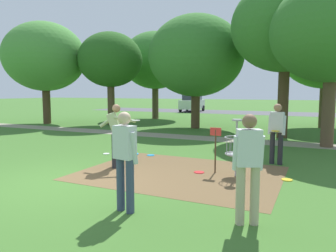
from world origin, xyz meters
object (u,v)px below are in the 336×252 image
Objects in this scene: frisbee_mid_grass at (151,155)px; tree_near_left at (45,57)px; tree_near_right at (327,49)px; tree_far_right at (196,56)px; frisbee_near_basket at (106,154)px; tree_mid_right at (155,61)px; player_waiting_left at (125,156)px; disc_golf_basket at (234,145)px; player_throwing at (248,163)px; frisbee_far_left at (287,180)px; player_waiting_right at (115,131)px; player_foreground_watching at (277,130)px; frisbee_by_tee at (199,172)px; tree_mid_left at (110,60)px; parked_car_leftmost at (192,103)px; tree_far_center at (286,26)px; tree_far_left at (333,31)px.

tree_near_left reaches higher than frisbee_mid_grass.
tree_near_right is 1.05× the size of tree_far_right.
frisbee_near_basket is 0.03× the size of tree_mid_right.
tree_mid_right reaches higher than player_waiting_left.
player_throwing is (0.87, -2.73, 0.21)m from disc_golf_basket.
player_waiting_right is at bearing -171.67° from frisbee_far_left.
disc_golf_basket is 16.19m from tree_near_left.
frisbee_near_basket is at bearing 133.74° from player_waiting_right.
frisbee_near_basket is 14.02m from tree_near_right.
frisbee_near_basket is 0.85× the size of frisbee_mid_grass.
player_foreground_watching is 5.18m from player_waiting_left.
frisbee_by_tee is at bearing -132.05° from player_foreground_watching.
tree_mid_left is (-8.90, 8.78, 3.95)m from frisbee_by_tee.
parked_car_leftmost reaches higher than frisbee_mid_grass.
tree_mid_left is (-5.31, 7.79, 3.95)m from frisbee_near_basket.
frisbee_by_tee is 13.65m from tree_near_right.
tree_mid_left reaches higher than disc_golf_basket.
frisbee_near_basket is at bearing -76.10° from parked_car_leftmost.
tree_mid_left is at bearing -93.78° from tree_mid_right.
tree_mid_left is at bearing 138.26° from disc_golf_basket.
player_foreground_watching is (0.78, 1.74, 0.21)m from disc_golf_basket.
tree_far_right is (5.35, 0.51, 0.04)m from tree_mid_left.
tree_near_left reaches higher than player_throwing.
tree_mid_left is (-8.64, 11.78, 2.99)m from player_waiting_left.
player_waiting_left is 6.92× the size of frisbee_far_left.
tree_far_right reaches higher than disc_golf_basket.
player_throwing is at bearing -94.64° from tree_near_right.
frisbee_near_basket is at bearing 172.34° from frisbee_far_left.
tree_far_center is (10.14, -1.29, 0.90)m from tree_mid_left.
player_waiting_right reaches higher than frisbee_far_left.
parked_car_leftmost reaches higher than player_waiting_left.
frisbee_far_left is (0.43, -1.59, -0.96)m from player_foreground_watching.
tree_mid_right is at bearing 116.90° from frisbee_mid_grass.
tree_far_left is (11.91, -3.16, 0.25)m from tree_mid_left.
player_foreground_watching is at bearing -21.48° from tree_near_left.
tree_mid_left is (-6.65, 9.19, 2.97)m from player_waiting_right.
player_foreground_watching is at bearing 9.04° from frisbee_near_basket.
tree_far_right is (-6.51, -3.30, -0.39)m from tree_near_right.
frisbee_mid_grass is at bearing 133.79° from player_throwing.
tree_far_right is (-5.28, 11.94, 3.03)m from player_throwing.
player_foreground_watching is 0.25× the size of tree_far_center.
tree_near_right is at bearing 60.56° from frisbee_near_basket.
tree_near_right is 6.97m from tree_far_left.
tree_mid_right is at bearing 86.22° from tree_mid_left.
frisbee_far_left is at bearing -58.19° from tree_far_right.
frisbee_near_basket is at bearing -144.90° from tree_far_left.
tree_mid_left is at bearing -89.07° from parked_car_leftmost.
frisbee_mid_grass is at bearing -173.47° from player_foreground_watching.
tree_mid_left is 5.37m from tree_far_right.
tree_far_right is (5.00, -4.73, -0.37)m from tree_mid_right.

